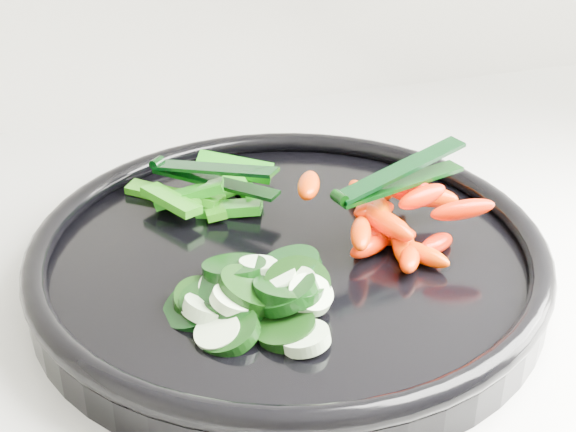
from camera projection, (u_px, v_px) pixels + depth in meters
name	position (u px, v px, depth m)	size (l,w,h in m)	color
veggie_tray	(288.00, 257.00, 0.58)	(0.40, 0.40, 0.04)	black
cucumber_pile	(250.00, 296.00, 0.52)	(0.11, 0.12, 0.04)	black
carrot_pile	(391.00, 216.00, 0.59)	(0.13, 0.15, 0.05)	#FF3E00
pepper_pile	(205.00, 193.00, 0.64)	(0.13, 0.09, 0.04)	#126709
tong_carrot	(397.00, 178.00, 0.58)	(0.11, 0.04, 0.02)	black
tong_pepper	(210.00, 174.00, 0.63)	(0.09, 0.09, 0.02)	black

